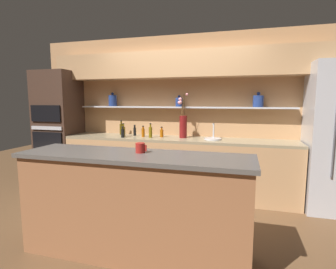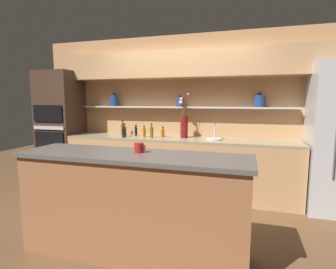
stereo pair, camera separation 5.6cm
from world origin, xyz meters
name	(u,v)px [view 1 (the left image)]	position (x,y,z in m)	size (l,w,h in m)	color
ground_plane	(153,228)	(0.00, 0.00, 0.00)	(12.00, 12.00, 0.00)	brown
back_wall_unit	(182,99)	(0.00, 1.53, 1.55)	(5.20, 0.44, 2.60)	tan
back_counter_unit	(176,166)	(-0.03, 1.24, 0.46)	(3.71, 0.62, 0.92)	tan
island_counter	(134,205)	(0.00, -0.56, 0.51)	(2.25, 0.61, 1.02)	#99603D
oven_tower	(59,128)	(-2.25, 1.24, 1.02)	(0.70, 0.64, 2.04)	#3D281E
flower_vase	(183,124)	(0.07, 1.29, 1.14)	(0.17, 0.12, 0.72)	maroon
sink_fixture	(213,138)	(0.55, 1.25, 0.95)	(0.26, 0.26, 0.25)	#B7B7BC
bottle_oil_0	(121,129)	(-1.07, 1.39, 1.02)	(0.06, 0.06, 0.25)	#47380A
bottle_sauce_1	(162,133)	(-0.29, 1.28, 0.99)	(0.06, 0.06, 0.17)	#9E4C0A
bottle_sauce_2	(135,131)	(-0.79, 1.34, 1.00)	(0.05, 0.05, 0.19)	black
bottle_oil_3	(150,132)	(-0.45, 1.17, 1.01)	(0.06, 0.06, 0.23)	brown
bottle_sauce_4	(123,133)	(-0.89, 1.06, 1.00)	(0.06, 0.06, 0.18)	black
bottle_oil_5	(123,131)	(-0.92, 1.17, 1.01)	(0.06, 0.06, 0.22)	brown
bottle_sauce_6	(143,132)	(-0.59, 1.21, 1.00)	(0.05, 0.05, 0.19)	#9E4C0A
coffee_mug	(140,148)	(0.04, -0.49, 1.07)	(0.11, 0.09, 0.10)	maroon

